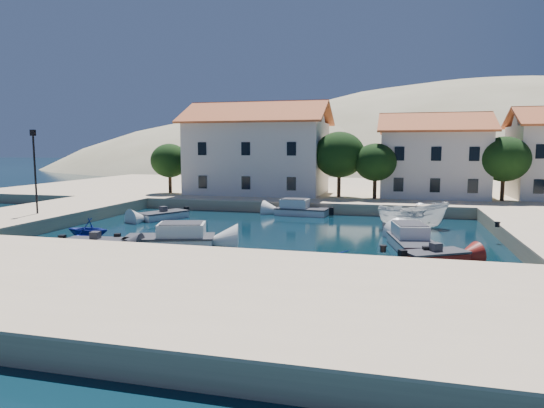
{
  "coord_description": "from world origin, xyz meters",
  "views": [
    {
      "loc": [
        8.53,
        -22.41,
        6.0
      ],
      "look_at": [
        0.13,
        10.11,
        2.0
      ],
      "focal_mm": 32.0,
      "sensor_mm": 36.0,
      "label": 1
    }
  ],
  "objects_px": {
    "rowboat_south": "(346,266)",
    "lamppost": "(35,163)",
    "cabin_cruiser_south": "(170,238)",
    "cabin_cruiser_east": "(412,241)",
    "boat_east": "(413,229)",
    "building_left": "(258,147)",
    "building_mid": "(433,154)"
  },
  "relations": [
    {
      "from": "cabin_cruiser_south",
      "to": "cabin_cruiser_east",
      "type": "distance_m",
      "value": 14.44
    },
    {
      "from": "cabin_cruiser_south",
      "to": "cabin_cruiser_east",
      "type": "height_order",
      "value": "same"
    },
    {
      "from": "cabin_cruiser_south",
      "to": "boat_east",
      "type": "xyz_separation_m",
      "value": [
        14.44,
        10.26,
        -0.48
      ]
    },
    {
      "from": "building_mid",
      "to": "boat_east",
      "type": "xyz_separation_m",
      "value": [
        -2.22,
        -14.82,
        -5.22
      ]
    },
    {
      "from": "building_left",
      "to": "lamppost",
      "type": "xyz_separation_m",
      "value": [
        -11.5,
        -20.0,
        -1.18
      ]
    },
    {
      "from": "building_mid",
      "to": "cabin_cruiser_south",
      "type": "distance_m",
      "value": 30.49
    },
    {
      "from": "cabin_cruiser_south",
      "to": "boat_east",
      "type": "bearing_deg",
      "value": 18.64
    },
    {
      "from": "building_mid",
      "to": "boat_east",
      "type": "bearing_deg",
      "value": -98.5
    },
    {
      "from": "building_mid",
      "to": "boat_east",
      "type": "distance_m",
      "value": 15.87
    },
    {
      "from": "lamppost",
      "to": "boat_east",
      "type": "distance_m",
      "value": 28.38
    },
    {
      "from": "cabin_cruiser_east",
      "to": "building_mid",
      "type": "bearing_deg",
      "value": -17.94
    },
    {
      "from": "rowboat_south",
      "to": "lamppost",
      "type": "bearing_deg",
      "value": 74.61
    },
    {
      "from": "lamppost",
      "to": "cabin_cruiser_south",
      "type": "distance_m",
      "value": 14.14
    },
    {
      "from": "cabin_cruiser_south",
      "to": "cabin_cruiser_east",
      "type": "xyz_separation_m",
      "value": [
        14.17,
        2.76,
        0.0
      ]
    },
    {
      "from": "cabin_cruiser_south",
      "to": "building_mid",
      "type": "bearing_deg",
      "value": 39.65
    },
    {
      "from": "lamppost",
      "to": "cabin_cruiser_east",
      "type": "xyz_separation_m",
      "value": [
        27.02,
        -1.33,
        -4.28
      ]
    },
    {
      "from": "building_left",
      "to": "cabin_cruiser_east",
      "type": "relative_size",
      "value": 2.67
    },
    {
      "from": "cabin_cruiser_south",
      "to": "cabin_cruiser_east",
      "type": "relative_size",
      "value": 1.04
    },
    {
      "from": "rowboat_south",
      "to": "cabin_cruiser_east",
      "type": "distance_m",
      "value": 5.97
    },
    {
      "from": "cabin_cruiser_south",
      "to": "rowboat_south",
      "type": "distance_m",
      "value": 11.06
    },
    {
      "from": "rowboat_south",
      "to": "building_left",
      "type": "bearing_deg",
      "value": 24.3
    },
    {
      "from": "building_left",
      "to": "building_mid",
      "type": "relative_size",
      "value": 1.4
    },
    {
      "from": "boat_east",
      "to": "rowboat_south",
      "type": "bearing_deg",
      "value": 142.36
    },
    {
      "from": "boat_east",
      "to": "building_mid",
      "type": "bearing_deg",
      "value": -29.99
    },
    {
      "from": "lamppost",
      "to": "boat_east",
      "type": "bearing_deg",
      "value": 12.75
    },
    {
      "from": "building_left",
      "to": "lamppost",
      "type": "height_order",
      "value": "building_left"
    },
    {
      "from": "lamppost",
      "to": "rowboat_south",
      "type": "bearing_deg",
      "value": -14.8
    },
    {
      "from": "building_mid",
      "to": "rowboat_south",
      "type": "height_order",
      "value": "building_mid"
    },
    {
      "from": "rowboat_south",
      "to": "cabin_cruiser_east",
      "type": "bearing_deg",
      "value": -34.68
    },
    {
      "from": "rowboat_south",
      "to": "boat_east",
      "type": "xyz_separation_m",
      "value": [
        3.6,
        12.43,
        0.0
      ]
    },
    {
      "from": "building_left",
      "to": "cabin_cruiser_east",
      "type": "height_order",
      "value": "building_left"
    },
    {
      "from": "rowboat_south",
      "to": "cabin_cruiser_south",
      "type": "bearing_deg",
      "value": 78.1
    }
  ]
}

